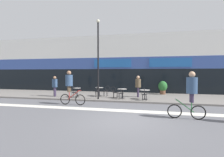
{
  "coord_description": "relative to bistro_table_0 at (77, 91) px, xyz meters",
  "views": [
    {
      "loc": [
        1.17,
        -7.74,
        2.17
      ],
      "look_at": [
        -2.02,
        6.14,
        1.67
      ],
      "focal_mm": 28.0,
      "sensor_mm": 36.0,
      "label": 1
    }
  ],
  "objects": [
    {
      "name": "bistro_table_2",
      "position": [
        3.8,
        0.1,
        0.01
      ],
      "size": [
        0.75,
        0.75,
        0.74
      ],
      "color": "black",
      "rests_on": "sidewalk_slab"
    },
    {
      "name": "bistro_table_3",
      "position": [
        5.57,
        -0.15,
        -0.0
      ],
      "size": [
        0.78,
        0.78,
        0.72
      ],
      "color": "black",
      "rests_on": "sidewalk_slab"
    },
    {
      "name": "cafe_chair_1_side",
      "position": [
        2.29,
        0.9,
        -0.01
      ],
      "size": [
        0.58,
        0.41,
        0.9
      ],
      "rotation": [
        0.0,
        0.0,
        3.12
      ],
      "color": "black",
      "rests_on": "sidewalk_slab"
    },
    {
      "name": "planter_pot",
      "position": [
        7.08,
        3.36,
        0.15
      ],
      "size": [
        0.81,
        0.81,
        1.24
      ],
      "color": "brown",
      "rests_on": "sidewalk_slab"
    },
    {
      "name": "pedestrian_far_end",
      "position": [
        -2.0,
        -0.11,
        0.5
      ],
      "size": [
        0.51,
        0.51,
        1.72
      ],
      "rotation": [
        0.0,
        0.0,
        3.29
      ],
      "color": "#382D47",
      "rests_on": "sidewalk_slab"
    },
    {
      "name": "sidewalk_slab",
      "position": [
        4.93,
        1.48,
        -0.59
      ],
      "size": [
        40.0,
        5.5,
        0.12
      ],
      "primitive_type": "cube",
      "color": "slate",
      "rests_on": "ground"
    },
    {
      "name": "cyclist_0",
      "position": [
        7.84,
        -4.91,
        0.69
      ],
      "size": [
        1.69,
        0.53,
        2.21
      ],
      "rotation": [
        0.0,
        0.0,
        3.09
      ],
      "color": "black",
      "rests_on": "ground"
    },
    {
      "name": "cafe_chair_0_near",
      "position": [
        -0.0,
        -0.63,
        -0.01
      ],
      "size": [
        0.41,
        0.58,
        0.9
      ],
      "rotation": [
        0.0,
        0.0,
        1.55
      ],
      "color": "black",
      "rests_on": "sidewalk_slab"
    },
    {
      "name": "bistro_table_1",
      "position": [
        1.66,
        0.9,
        0.0
      ],
      "size": [
        0.68,
        0.68,
        0.74
      ],
      "color": "black",
      "rests_on": "sidewalk_slab"
    },
    {
      "name": "storefront_facade",
      "position": [
        4.93,
        6.2,
        2.37
      ],
      "size": [
        40.0,
        4.06,
        6.07
      ],
      "color": "silver",
      "rests_on": "ground"
    },
    {
      "name": "lamp_post",
      "position": [
        2.09,
        -0.76,
        2.91
      ],
      "size": [
        0.26,
        0.26,
        6.05
      ],
      "color": "black",
      "rests_on": "sidewalk_slab"
    },
    {
      "name": "cafe_chair_2_near",
      "position": [
        3.81,
        -0.52,
        -0.01
      ],
      "size": [
        0.45,
        0.6,
        0.9
      ],
      "rotation": [
        0.0,
        0.0,
        1.69
      ],
      "color": "black",
      "rests_on": "sidewalk_slab"
    },
    {
      "name": "ground_plane",
      "position": [
        4.93,
        -5.77,
        -0.65
      ],
      "size": [
        120.0,
        120.0,
        0.0
      ],
      "primitive_type": "plane",
      "color": "#5B5B60"
    },
    {
      "name": "cyclist_2",
      "position": [
        0.74,
        -2.8,
        0.7
      ],
      "size": [
        1.81,
        0.5,
        2.28
      ],
      "rotation": [
        0.0,
        0.0,
        -0.02
      ],
      "color": "black",
      "rests_on": "ground"
    },
    {
      "name": "pedestrian_near_end",
      "position": [
        4.97,
        1.06,
        0.52
      ],
      "size": [
        0.5,
        0.5,
        1.77
      ],
      "rotation": [
        0.0,
        0.0,
        3.25
      ],
      "color": "#382D47",
      "rests_on": "sidewalk_slab"
    },
    {
      "name": "cafe_chair_2_side",
      "position": [
        3.17,
        0.09,
        -0.01
      ],
      "size": [
        0.59,
        0.44,
        0.9
      ],
      "rotation": [
        0.0,
        0.0,
        0.09
      ],
      "color": "black",
      "rests_on": "sidewalk_slab"
    },
    {
      "name": "cafe_chair_3_near",
      "position": [
        5.57,
        -0.77,
        -0.01
      ],
      "size": [
        0.4,
        0.58,
        0.9
      ],
      "rotation": [
        0.0,
        0.0,
        1.56
      ],
      "color": "black",
      "rests_on": "sidewalk_slab"
    },
    {
      "name": "cafe_chair_1_near",
      "position": [
        1.67,
        0.27,
        -0.01
      ],
      "size": [
        0.44,
        0.59,
        0.9
      ],
      "rotation": [
        0.0,
        0.0,
        1.68
      ],
      "color": "black",
      "rests_on": "sidewalk_slab"
    },
    {
      "name": "bike_lane_stripe",
      "position": [
        4.93,
        -3.82,
        -0.64
      ],
      "size": [
        36.0,
        0.7,
        0.01
      ],
      "primitive_type": "cube",
      "color": "silver",
      "rests_on": "ground"
    },
    {
      "name": "bistro_table_0",
      "position": [
        0.0,
        0.0,
        0.0
      ],
      "size": [
        0.63,
        0.63,
        0.75
      ],
      "color": "black",
      "rests_on": "sidewalk_slab"
    }
  ]
}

